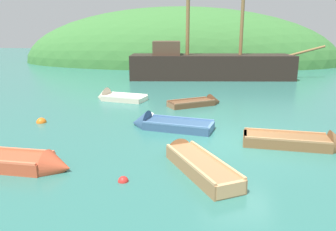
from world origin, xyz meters
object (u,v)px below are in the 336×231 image
(buoy_white, at_px, (151,117))
(rowboat_center, at_px, (19,164))
(rowboat_far, at_px, (164,126))
(rowboat_outer_right, at_px, (194,163))
(buoy_red, at_px, (123,181))
(rowboat_outer_left, at_px, (199,104))
(buoy_orange, at_px, (41,123))
(rowboat_near_dock, at_px, (116,98))
(sailing_ship, at_px, (209,69))
(rowboat_portside, at_px, (303,144))

(buoy_white, bearing_deg, rowboat_center, -113.76)
(rowboat_far, height_order, rowboat_outer_right, rowboat_far)
(buoy_red, bearing_deg, rowboat_outer_left, 79.84)
(rowboat_outer_left, height_order, buoy_orange, rowboat_outer_left)
(rowboat_center, bearing_deg, rowboat_near_dock, 92.64)
(rowboat_far, relative_size, buoy_orange, 8.24)
(sailing_ship, height_order, rowboat_outer_left, sailing_ship)
(rowboat_far, xyz_separation_m, rowboat_outer_left, (1.30, 4.48, -0.02))
(rowboat_outer_left, xyz_separation_m, buoy_red, (-1.71, -9.55, -0.08))
(rowboat_outer_left, bearing_deg, buoy_red, -133.04)
(rowboat_center, bearing_deg, buoy_white, 69.30)
(buoy_red, distance_m, buoy_orange, 7.25)
(buoy_orange, bearing_deg, rowboat_portside, -9.51)
(sailing_ship, height_order, rowboat_outer_right, sailing_ship)
(sailing_ship, bearing_deg, rowboat_near_dock, -125.91)
(sailing_ship, height_order, buoy_red, sailing_ship)
(rowboat_near_dock, distance_m, rowboat_outer_left, 4.96)
(rowboat_outer_right, distance_m, buoy_orange, 7.96)
(rowboat_outer_right, bearing_deg, buoy_red, 93.49)
(rowboat_outer_right, bearing_deg, rowboat_near_dock, -0.85)
(rowboat_outer_left, bearing_deg, rowboat_far, -139.03)
(sailing_ship, distance_m, rowboat_far, 14.90)
(rowboat_outer_right, xyz_separation_m, rowboat_portside, (3.68, 2.23, -0.02))
(rowboat_outer_right, relative_size, rowboat_portside, 1.01)
(rowboat_portside, relative_size, buoy_red, 12.73)
(rowboat_near_dock, relative_size, rowboat_portside, 0.87)
(rowboat_outer_right, xyz_separation_m, rowboat_near_dock, (-5.01, 9.15, -0.06))
(rowboat_outer_left, relative_size, buoy_red, 10.74)
(sailing_ship, distance_m, buoy_orange, 16.37)
(buoy_red, height_order, buoy_white, buoy_white)
(rowboat_portside, bearing_deg, rowboat_center, -155.62)
(rowboat_near_dock, distance_m, rowboat_center, 9.87)
(rowboat_near_dock, height_order, rowboat_portside, rowboat_near_dock)
(rowboat_outer_left, distance_m, buoy_white, 3.52)
(rowboat_far, xyz_separation_m, buoy_orange, (-5.48, 0.12, -0.10))
(rowboat_far, xyz_separation_m, buoy_white, (-0.89, 1.72, -0.10))
(buoy_red, bearing_deg, rowboat_center, 171.84)
(rowboat_outer_right, relative_size, rowboat_near_dock, 1.17)
(rowboat_outer_right, xyz_separation_m, buoy_red, (-1.82, -1.19, -0.14))
(rowboat_near_dock, height_order, rowboat_outer_left, rowboat_near_dock)
(rowboat_center, bearing_deg, rowboat_outer_right, 11.10)
(rowboat_outer_right, bearing_deg, rowboat_center, 68.50)
(rowboat_outer_right, distance_m, buoy_red, 2.18)
(sailing_ship, distance_m, rowboat_near_dock, 10.94)
(rowboat_far, relative_size, rowboat_outer_right, 0.96)
(rowboat_center, bearing_deg, rowboat_portside, 21.68)
(rowboat_center, distance_m, rowboat_portside, 9.25)
(rowboat_near_dock, bearing_deg, buoy_red, 120.06)
(rowboat_outer_right, relative_size, buoy_white, 8.58)
(rowboat_portside, distance_m, buoy_white, 6.87)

